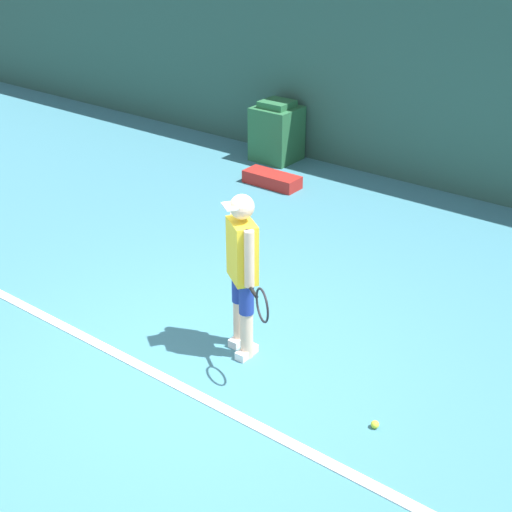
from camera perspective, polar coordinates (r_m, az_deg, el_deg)
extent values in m
plane|color=teal|center=(6.62, -4.45, -8.97)|extent=(24.00, 24.00, 0.00)
cube|color=#2D564C|center=(10.29, 16.07, 12.55)|extent=(24.00, 0.10, 2.91)
cube|color=white|center=(6.43, -6.32, -10.22)|extent=(21.60, 0.10, 0.01)
cylinder|color=beige|center=(6.80, -1.33, -5.32)|extent=(0.12, 0.12, 0.48)
cylinder|color=navy|center=(6.60, -1.36, -2.51)|extent=(0.14, 0.14, 0.29)
cube|color=white|center=(6.91, -1.31, -6.71)|extent=(0.10, 0.24, 0.08)
cylinder|color=beige|center=(6.63, -0.75, -6.30)|extent=(0.12, 0.12, 0.48)
cylinder|color=navy|center=(6.42, -0.77, -3.44)|extent=(0.14, 0.14, 0.29)
cube|color=white|center=(6.74, -0.74, -7.70)|extent=(0.10, 0.24, 0.08)
cube|color=yellow|center=(6.30, -1.11, 0.42)|extent=(0.39, 0.36, 0.57)
sphere|color=beige|center=(6.12, -1.14, 3.96)|extent=(0.22, 0.22, 0.22)
cube|color=white|center=(6.09, -2.04, 4.01)|extent=(0.22, 0.20, 0.02)
cylinder|color=beige|center=(6.46, -1.64, 1.30)|extent=(0.09, 0.09, 0.54)
cylinder|color=beige|center=(6.13, -0.55, -0.24)|extent=(0.09, 0.09, 0.54)
cylinder|color=black|center=(6.17, -0.24, -2.85)|extent=(0.18, 0.14, 0.03)
torus|color=black|center=(5.98, 0.50, -3.97)|extent=(0.27, 0.19, 0.31)
sphere|color=#D1E533|center=(6.03, 9.50, -13.15)|extent=(0.07, 0.07, 0.07)
cube|color=#28663D|center=(11.49, 1.66, 9.76)|extent=(0.67, 0.65, 0.86)
cube|color=#28663D|center=(11.36, 1.70, 12.06)|extent=(0.47, 0.45, 0.10)
cube|color=#B2231E|center=(10.54, 1.29, 6.15)|extent=(0.86, 0.34, 0.18)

